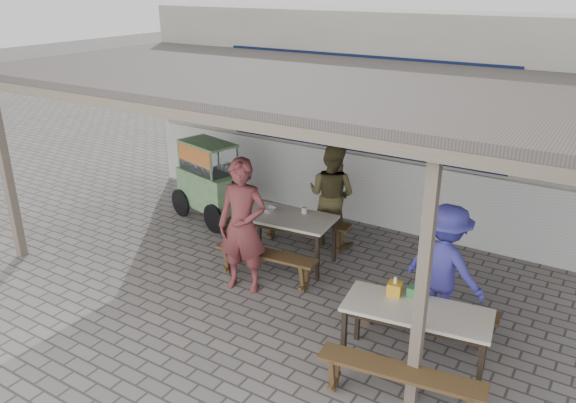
# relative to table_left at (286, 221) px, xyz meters

# --- Properties ---
(ground) EXTENTS (60.00, 60.00, 0.00)m
(ground) POSITION_rel_table_left_xyz_m (0.31, -0.97, -0.67)
(ground) COLOR slate
(ground) RESTS_ON ground
(back_wall) EXTENTS (9.00, 1.28, 3.50)m
(back_wall) POSITION_rel_table_left_xyz_m (0.31, 2.60, 1.05)
(back_wall) COLOR #B1AC9F
(back_wall) RESTS_ON ground
(warung_roof) EXTENTS (9.00, 4.21, 2.81)m
(warung_roof) POSITION_rel_table_left_xyz_m (0.33, -0.08, 2.04)
(warung_roof) COLOR #4E4843
(warung_roof) RESTS_ON ground
(table_left) EXTENTS (1.46, 0.88, 0.75)m
(table_left) POSITION_rel_table_left_xyz_m (0.00, 0.00, 0.00)
(table_left) COLOR beige
(table_left) RESTS_ON ground
(bench_left_street) EXTENTS (1.51, 0.42, 0.45)m
(bench_left_street) POSITION_rel_table_left_xyz_m (0.06, -0.65, -0.33)
(bench_left_street) COLOR brown
(bench_left_street) RESTS_ON ground
(bench_left_wall) EXTENTS (1.51, 0.42, 0.45)m
(bench_left_wall) POSITION_rel_table_left_xyz_m (-0.06, 0.65, -0.33)
(bench_left_wall) COLOR brown
(bench_left_wall) RESTS_ON ground
(table_right) EXTENTS (1.61, 0.85, 0.75)m
(table_right) POSITION_rel_table_left_xyz_m (2.48, -1.38, -0.00)
(table_right) COLOR beige
(table_right) RESTS_ON ground
(bench_right_street) EXTENTS (1.66, 0.51, 0.45)m
(bench_right_street) POSITION_rel_table_left_xyz_m (2.58, -2.03, -0.33)
(bench_right_street) COLOR brown
(bench_right_street) RESTS_ON ground
(bench_right_wall) EXTENTS (1.66, 0.51, 0.45)m
(bench_right_wall) POSITION_rel_table_left_xyz_m (2.39, -0.72, -0.33)
(bench_right_wall) COLOR brown
(bench_right_wall) RESTS_ON ground
(vendor_cart) EXTENTS (1.80, 0.98, 1.40)m
(vendor_cart) POSITION_rel_table_left_xyz_m (-2.00, 0.69, 0.09)
(vendor_cart) COLOR #7EA66F
(vendor_cart) RESTS_ON ground
(patron_street_side) EXTENTS (0.76, 0.59, 1.85)m
(patron_street_side) POSITION_rel_table_left_xyz_m (-0.09, -0.95, 0.25)
(patron_street_side) COLOR brown
(patron_street_side) RESTS_ON ground
(patron_wall_side) EXTENTS (0.81, 0.63, 1.64)m
(patron_wall_side) POSITION_rel_table_left_xyz_m (0.25, 0.94, 0.15)
(patron_wall_side) COLOR brown
(patron_wall_side) RESTS_ON ground
(patron_right_table) EXTENTS (1.13, 0.81, 1.58)m
(patron_right_table) POSITION_rel_table_left_xyz_m (2.46, -0.39, 0.12)
(patron_right_table) COLOR #413FAD
(patron_right_table) RESTS_ON ground
(tissue_box) EXTENTS (0.17, 0.17, 0.15)m
(tissue_box) POSITION_rel_table_left_xyz_m (2.17, -1.24, 0.15)
(tissue_box) COLOR gold
(tissue_box) RESTS_ON table_right
(donation_box) EXTENTS (0.18, 0.12, 0.12)m
(donation_box) POSITION_rel_table_left_xyz_m (2.39, -1.17, 0.14)
(donation_box) COLOR #387F47
(donation_box) RESTS_ON table_right
(condiment_jar) EXTENTS (0.08, 0.08, 0.09)m
(condiment_jar) POSITION_rel_table_left_xyz_m (0.17, 0.23, 0.12)
(condiment_jar) COLOR silver
(condiment_jar) RESTS_ON table_left
(condiment_bowl) EXTENTS (0.21, 0.21, 0.05)m
(condiment_bowl) POSITION_rel_table_left_xyz_m (-0.33, 0.04, 0.10)
(condiment_bowl) COLOR silver
(condiment_bowl) RESTS_ON table_left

